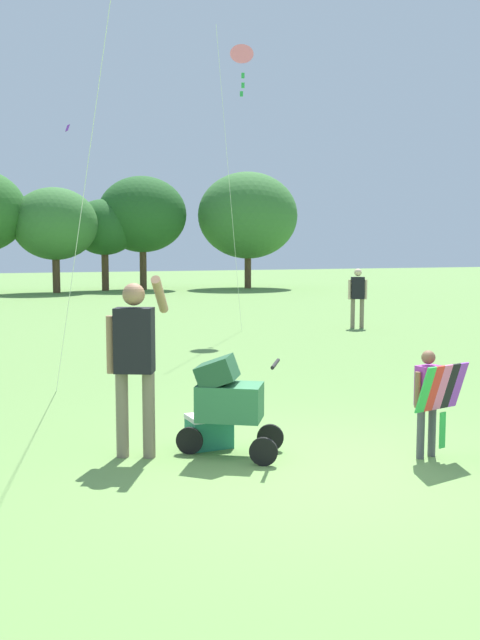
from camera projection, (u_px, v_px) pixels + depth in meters
name	position (u px, v px, depth m)	size (l,w,h in m)	color
ground_plane	(313.00, 471.00, 6.60)	(120.00, 120.00, 0.00)	#668E47
child_with_butterfly_kite	(430.00, 394.00, 6.95)	(0.61, 0.40, 1.09)	#4C4C51
person_adult_flyer	(135.00, 353.00, 6.95)	(0.70, 0.51, 1.84)	#7F705B
stroller	(228.00, 397.00, 7.02)	(1.06, 0.89, 1.03)	black
kite_green_novelty	(241.00, 58.00, 17.25)	(2.03, 2.67, 7.12)	pink
person_red_shirt	(358.00, 293.00, 18.55)	(0.47, 0.34, 1.59)	#7F705B
cooler_box	(209.00, 431.00, 7.39)	(0.45, 0.33, 0.35)	#288466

